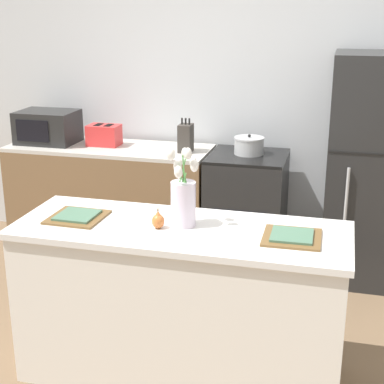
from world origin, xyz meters
name	(u,v)px	position (x,y,z in m)	size (l,w,h in m)	color
ground_plane	(181,373)	(0.00, 0.00, 0.00)	(10.00, 10.00, 0.00)	brown
back_wall	(245,92)	(0.00, 2.00, 1.35)	(5.20, 0.08, 2.70)	silver
kitchen_island	(181,303)	(0.00, 0.00, 0.45)	(1.80, 0.66, 0.91)	silver
back_counter	(111,199)	(-1.06, 1.60, 0.46)	(1.68, 0.60, 0.92)	brown
stove_range	(246,210)	(0.10, 1.60, 0.46)	(0.60, 0.61, 0.92)	black
refrigerator	(374,171)	(1.05, 1.60, 0.86)	(0.68, 0.67, 1.72)	black
flower_vase	(183,197)	(0.01, 0.03, 1.06)	(0.17, 0.15, 0.44)	silver
pear_figurine	(158,220)	(-0.11, -0.04, 0.95)	(0.07, 0.07, 0.11)	#C66B33
plate_setting_left	(77,216)	(-0.59, -0.01, 0.92)	(0.30, 0.30, 0.02)	brown
plate_setting_right	(292,237)	(0.59, -0.01, 0.92)	(0.30, 0.30, 0.02)	brown
toaster	(104,135)	(-1.11, 1.63, 1.01)	(0.28, 0.18, 0.17)	red
cooking_pot	(249,146)	(0.10, 1.63, 0.99)	(0.24, 0.24, 0.16)	#B2B5B7
microwave	(48,127)	(-1.61, 1.60, 1.05)	(0.48, 0.37, 0.27)	black
knife_block	(186,138)	(-0.40, 1.58, 1.03)	(0.10, 0.14, 0.27)	#3D3833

